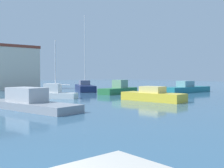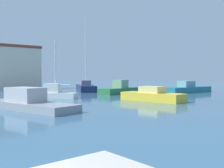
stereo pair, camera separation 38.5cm
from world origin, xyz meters
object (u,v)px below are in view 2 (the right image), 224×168
(motorboat_teal_far_right, at_px, (187,89))
(motorboat_yellow_inner_mooring, at_px, (152,96))
(motorboat_grey_behind_lamppost, at_px, (28,102))
(motorboat_green_near_pier, at_px, (119,89))
(sailboat_navy_distant_east, at_px, (86,87))
(sailboat_white_mid_harbor, at_px, (55,93))

(motorboat_teal_far_right, relative_size, motorboat_yellow_inner_mooring, 1.25)
(motorboat_grey_behind_lamppost, distance_m, motorboat_green_near_pier, 18.23)
(sailboat_navy_distant_east, height_order, motorboat_teal_far_right, sailboat_navy_distant_east)
(motorboat_green_near_pier, bearing_deg, motorboat_yellow_inner_mooring, -113.38)
(motorboat_teal_far_right, xyz_separation_m, sailboat_white_mid_harbor, (-19.55, 4.12, 0.07))
(motorboat_green_near_pier, relative_size, motorboat_yellow_inner_mooring, 0.98)
(motorboat_green_near_pier, xyz_separation_m, motorboat_yellow_inner_mooring, (-4.23, -9.79, -0.07))
(motorboat_grey_behind_lamppost, height_order, motorboat_teal_far_right, motorboat_teal_far_right)
(sailboat_navy_distant_east, relative_size, motorboat_teal_far_right, 1.43)
(motorboat_green_near_pier, xyz_separation_m, sailboat_white_mid_harbor, (-10.26, -0.54, 0.01))
(motorboat_grey_behind_lamppost, height_order, motorboat_yellow_inner_mooring, motorboat_grey_behind_lamppost)
(sailboat_white_mid_harbor, bearing_deg, motorboat_grey_behind_lamppost, -130.40)
(motorboat_grey_behind_lamppost, relative_size, motorboat_teal_far_right, 1.08)
(motorboat_yellow_inner_mooring, bearing_deg, sailboat_navy_distant_east, 76.89)
(motorboat_teal_far_right, bearing_deg, motorboat_green_near_pier, 153.34)
(sailboat_navy_distant_east, relative_size, sailboat_white_mid_harbor, 1.86)
(motorboat_grey_behind_lamppost, xyz_separation_m, motorboat_teal_far_right, (25.75, 3.17, -0.02))
(sailboat_navy_distant_east, xyz_separation_m, sailboat_white_mid_harbor, (-10.17, -8.53, -0.03))
(motorboat_grey_behind_lamppost, relative_size, sailboat_white_mid_harbor, 1.41)
(sailboat_navy_distant_east, xyz_separation_m, motorboat_teal_far_right, (9.38, -12.65, -0.10))
(motorboat_teal_far_right, distance_m, sailboat_white_mid_harbor, 19.98)
(sailboat_navy_distant_east, relative_size, motorboat_grey_behind_lamppost, 1.32)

